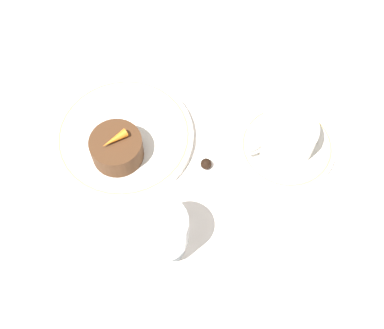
{
  "coord_description": "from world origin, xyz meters",
  "views": [
    {
      "loc": [
        0.09,
        0.39,
        0.78
      ],
      "look_at": [
        -0.06,
        0.05,
        0.04
      ],
      "focal_mm": 50.0,
      "sensor_mm": 36.0,
      "label": 1
    }
  ],
  "objects_px": {
    "coffee_cup": "(287,136)",
    "wine_glass": "(161,231)",
    "dinner_plate": "(124,137)",
    "fork": "(215,107)",
    "dessert_cake": "(117,148)"
  },
  "relations": [
    {
      "from": "fork",
      "to": "coffee_cup",
      "type": "bearing_deg",
      "value": 120.95
    },
    {
      "from": "dinner_plate",
      "to": "coffee_cup",
      "type": "bearing_deg",
      "value": 152.5
    },
    {
      "from": "wine_glass",
      "to": "dinner_plate",
      "type": "bearing_deg",
      "value": -93.52
    },
    {
      "from": "coffee_cup",
      "to": "wine_glass",
      "type": "distance_m",
      "value": 0.26
    },
    {
      "from": "fork",
      "to": "dessert_cake",
      "type": "xyz_separation_m",
      "value": [
        0.19,
        0.03,
        0.03
      ]
    },
    {
      "from": "coffee_cup",
      "to": "dessert_cake",
      "type": "relative_size",
      "value": 1.43
    },
    {
      "from": "coffee_cup",
      "to": "wine_glass",
      "type": "xyz_separation_m",
      "value": [
        0.25,
        0.08,
        0.03
      ]
    },
    {
      "from": "dinner_plate",
      "to": "dessert_cake",
      "type": "xyz_separation_m",
      "value": [
        0.02,
        0.03,
        0.03
      ]
    },
    {
      "from": "wine_glass",
      "to": "fork",
      "type": "relative_size",
      "value": 0.54
    },
    {
      "from": "wine_glass",
      "to": "dessert_cake",
      "type": "bearing_deg",
      "value": -87.03
    },
    {
      "from": "coffee_cup",
      "to": "dessert_cake",
      "type": "height_order",
      "value": "coffee_cup"
    },
    {
      "from": "dinner_plate",
      "to": "coffee_cup",
      "type": "xyz_separation_m",
      "value": [
        -0.23,
        0.12,
        0.03
      ]
    },
    {
      "from": "dinner_plate",
      "to": "wine_glass",
      "type": "bearing_deg",
      "value": 86.48
    },
    {
      "from": "fork",
      "to": "dessert_cake",
      "type": "height_order",
      "value": "dessert_cake"
    },
    {
      "from": "dinner_plate",
      "to": "coffee_cup",
      "type": "height_order",
      "value": "coffee_cup"
    }
  ]
}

